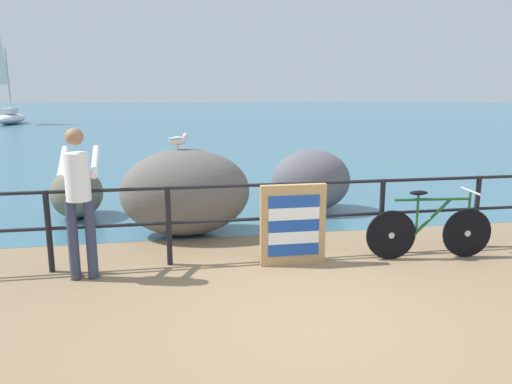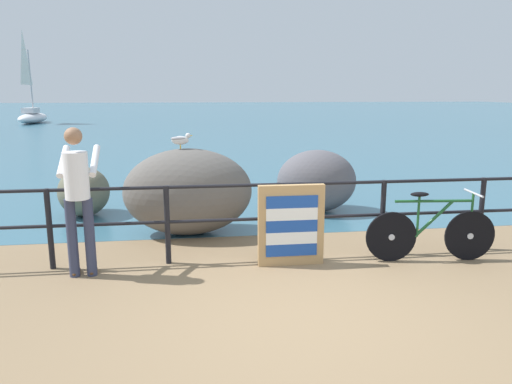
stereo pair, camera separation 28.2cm
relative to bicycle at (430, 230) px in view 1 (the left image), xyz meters
The scene contains 11 objects.
ground_plane 18.77m from the bicycle, 95.99° to the left, with size 120.00×120.00×0.10m, color #846B4C.
sea_surface 46.45m from the bicycle, 92.42° to the left, with size 120.00×90.00×0.01m, color #38667A.
promenade_railing 2.01m from the bicycle, 169.86° to the left, with size 8.66×0.07×1.02m.
bicycle is the anchor object (origin of this frame).
person_at_railing 4.43m from the bicycle, behind, with size 0.46×0.64×1.78m.
folded_deckchair_stack 1.84m from the bicycle, behind, with size 0.84×0.10×1.04m.
breakwater_boulder_main 3.55m from the bicycle, 152.02° to the left, with size 1.97×1.22×1.33m.
breakwater_boulder_left 5.83m from the bicycle, 148.48° to the left, with size 0.88×1.03×0.87m.
breakwater_boulder_right 2.90m from the bicycle, 106.10° to the left, with size 1.45×1.13×1.14m.
seagull 3.78m from the bicycle, 152.64° to the left, with size 0.34×0.16×0.23m.
sailboat 32.70m from the bicycle, 114.95° to the left, with size 1.45×4.44×6.16m.
Camera 1 is at (-1.39, -4.30, 2.18)m, focal length 33.99 mm.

